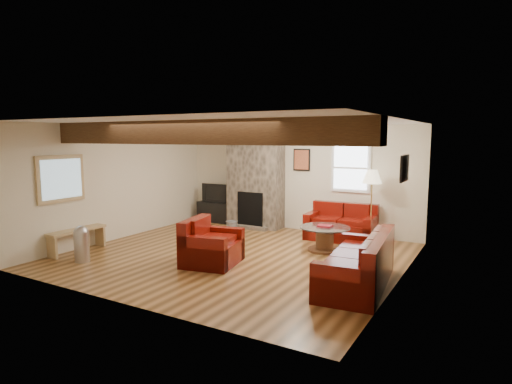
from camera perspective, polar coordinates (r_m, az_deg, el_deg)
room at (r=7.98m, az=-2.84°, el=0.22°), size 8.00×8.00×8.00m
oak_beam at (r=6.90m, az=-8.56°, el=7.87°), size 6.00×0.36×0.38m
chimney_breast at (r=10.61m, az=-0.11°, el=1.83°), size 1.40×0.67×2.50m
back_window at (r=9.84m, az=12.50°, el=3.16°), size 0.90×0.08×1.10m
hatch_window at (r=8.92m, az=-24.56°, el=1.61°), size 0.08×1.00×0.90m
ceiling_dome at (r=8.28m, az=5.85°, el=8.71°), size 0.40×0.40×0.18m
artwork_back at (r=10.25m, az=6.10°, el=4.29°), size 0.42×0.06×0.52m
artwork_right at (r=7.10m, az=19.12°, el=3.01°), size 0.06×0.55×0.42m
sofa_three at (r=6.70m, az=13.27°, el=-8.83°), size 1.05×2.12×0.79m
loveseat at (r=9.55m, az=11.26°, el=-3.96°), size 1.51×0.92×0.78m
armchair_red at (r=7.63m, az=-5.86°, el=-6.61°), size 1.05×1.14×0.80m
coffee_table at (r=8.59m, az=9.15°, el=-6.19°), size 0.99×0.99×0.52m
tv_cabinet at (r=11.40m, az=-5.15°, el=-2.65°), size 1.06×0.43×0.53m
television at (r=11.32m, az=-5.18°, el=-0.11°), size 0.85×0.11×0.49m
floor_lamp at (r=9.28m, az=15.21°, el=1.47°), size 0.40×0.40×1.56m
pine_bench at (r=9.12m, az=-22.71°, el=-5.98°), size 0.28×1.20×0.45m
pedal_bin at (r=8.37m, az=-22.22°, el=-6.38°), size 0.29×0.29×0.66m
coal_bucket at (r=10.11m, az=-3.26°, el=-4.64°), size 0.30×0.30×0.28m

